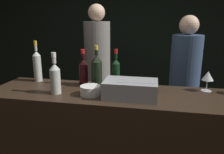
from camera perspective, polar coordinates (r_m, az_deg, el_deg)
name	(u,v)px	position (r m, az deg, el deg)	size (l,w,h in m)	color
wall_back_chalkboard	(137,30)	(3.85, 6.50, 12.00)	(6.40, 0.06, 2.80)	black
bar_counter	(111,150)	(1.95, -0.16, -18.60)	(1.97, 0.55, 1.04)	#2D2116
ice_bin_with_bottles	(131,88)	(1.60, 4.95, -2.93)	(0.39, 0.24, 0.13)	#9EA0A5
bowl_white	(90,90)	(1.67, -5.68, -3.42)	(0.15, 0.15, 0.07)	white
wine_glass	(208,77)	(1.88, 23.74, 0.10)	(0.09, 0.09, 0.16)	silver
red_wine_bottle_tall	(83,71)	(1.90, -7.50, 1.64)	(0.08, 0.08, 0.31)	black
white_wine_bottle	(55,77)	(1.72, -14.64, 0.00)	(0.08, 0.08, 0.32)	#B2B7AD
red_wine_bottle_burgundy	(116,71)	(1.87, 0.96, 1.59)	(0.07, 0.07, 0.32)	black
champagne_bottle	(97,70)	(1.84, -4.03, 1.76)	(0.09, 0.09, 0.35)	black
rose_wine_bottle	(37,65)	(2.12, -18.95, 2.98)	(0.07, 0.07, 0.37)	#B2B7AD
person_in_hoodie	(97,66)	(2.86, -3.82, 2.91)	(0.33, 0.33, 1.77)	black
person_blond_tee	(184,80)	(2.65, 18.33, -0.71)	(0.34, 0.34, 1.64)	black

